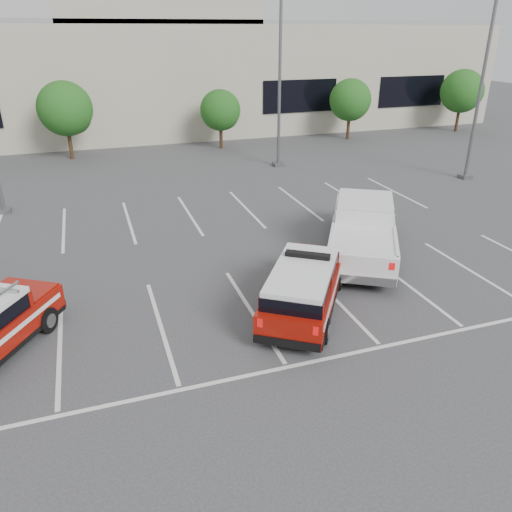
{
  "coord_description": "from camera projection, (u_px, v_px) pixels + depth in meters",
  "views": [
    {
      "loc": [
        -4.0,
        -12.22,
        7.69
      ],
      "look_at": [
        0.67,
        1.56,
        1.05
      ],
      "focal_mm": 35.0,
      "sensor_mm": 36.0,
      "label": 1
    }
  ],
  "objects": [
    {
      "name": "tree_right",
      "position": [
        351.0,
        101.0,
        37.14
      ],
      "size": [
        3.07,
        3.07,
        4.42
      ],
      "color": "#3F2B19",
      "rests_on": "ground"
    },
    {
      "name": "tree_mid_right",
      "position": [
        221.0,
        112.0,
        34.34
      ],
      "size": [
        2.77,
        2.77,
        3.99
      ],
      "color": "#3F2B19",
      "rests_on": "ground"
    },
    {
      "name": "light_pole_mid",
      "position": [
        280.0,
        77.0,
        28.57
      ],
      "size": [
        0.9,
        0.6,
        10.24
      ],
      "color": "#59595E",
      "rests_on": "ground"
    },
    {
      "name": "tree_far_right",
      "position": [
        462.0,
        93.0,
        39.95
      ],
      "size": [
        3.37,
        3.37,
        4.85
      ],
      "color": "#3F2B19",
      "rests_on": "ground"
    },
    {
      "name": "convention_building",
      "position": [
        131.0,
        69.0,
        40.44
      ],
      "size": [
        60.0,
        16.99,
        13.2
      ],
      "color": "#B3AB97",
      "rests_on": "ground"
    },
    {
      "name": "tree_mid_left",
      "position": [
        67.0,
        110.0,
        31.19
      ],
      "size": [
        3.37,
        3.37,
        4.85
      ],
      "color": "#3F2B19",
      "rests_on": "ground"
    },
    {
      "name": "fire_chief_suv",
      "position": [
        304.0,
        290.0,
        14.63
      ],
      "size": [
        4.22,
        5.06,
        1.73
      ],
      "rotation": [
        0.0,
        0.0,
        -0.59
      ],
      "color": "maroon",
      "rests_on": "ground"
    },
    {
      "name": "light_pole_right",
      "position": [
        482.0,
        82.0,
        26.03
      ],
      "size": [
        0.9,
        0.6,
        10.24
      ],
      "color": "#59595E",
      "rests_on": "ground"
    },
    {
      "name": "stall_markings",
      "position": [
        214.0,
        253.0,
        18.77
      ],
      "size": [
        23.0,
        15.0,
        0.01
      ],
      "primitive_type": "cube",
      "color": "silver",
      "rests_on": "ground"
    },
    {
      "name": "ground",
      "position": [
        252.0,
        311.0,
        14.89
      ],
      "size": [
        120.0,
        120.0,
        0.0
      ],
      "primitive_type": "plane",
      "color": "#38383A",
      "rests_on": "ground"
    },
    {
      "name": "white_pickup",
      "position": [
        363.0,
        233.0,
        18.47
      ],
      "size": [
        5.22,
        6.73,
        1.99
      ],
      "rotation": [
        0.0,
        0.0,
        -0.53
      ],
      "color": "silver",
      "rests_on": "ground"
    }
  ]
}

